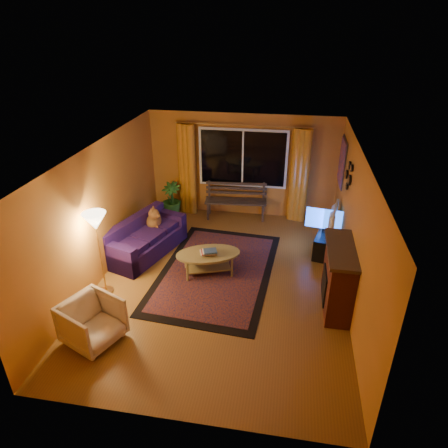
% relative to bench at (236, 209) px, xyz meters
% --- Properties ---
extents(floor, '(4.50, 6.00, 0.02)m').
position_rel_bench_xyz_m(floor, '(0.12, -2.69, -0.23)').
color(floor, brown).
rests_on(floor, ground).
extents(ceiling, '(4.50, 6.00, 0.02)m').
position_rel_bench_xyz_m(ceiling, '(0.12, -2.69, 2.29)').
color(ceiling, white).
rests_on(ceiling, ground).
extents(wall_back, '(4.50, 0.02, 2.50)m').
position_rel_bench_xyz_m(wall_back, '(0.12, 0.32, 1.03)').
color(wall_back, '#C6772B').
rests_on(wall_back, ground).
extents(wall_left, '(0.02, 6.00, 2.50)m').
position_rel_bench_xyz_m(wall_left, '(-2.14, -2.69, 1.03)').
color(wall_left, '#C6772B').
rests_on(wall_left, ground).
extents(wall_right, '(0.02, 6.00, 2.50)m').
position_rel_bench_xyz_m(wall_right, '(2.38, -2.69, 1.03)').
color(wall_right, '#C6772B').
rests_on(wall_right, ground).
extents(window, '(2.00, 0.02, 1.30)m').
position_rel_bench_xyz_m(window, '(0.12, 0.25, 1.23)').
color(window, black).
rests_on(window, wall_back).
extents(curtain_rod, '(3.20, 0.03, 0.03)m').
position_rel_bench_xyz_m(curtain_rod, '(0.12, 0.21, 2.03)').
color(curtain_rod, '#BF8C3F').
rests_on(curtain_rod, wall_back).
extents(curtain_left, '(0.36, 0.36, 2.24)m').
position_rel_bench_xyz_m(curtain_left, '(-1.23, 0.19, 0.90)').
color(curtain_left, orange).
rests_on(curtain_left, ground).
extents(curtain_right, '(0.36, 0.36, 2.24)m').
position_rel_bench_xyz_m(curtain_right, '(1.47, 0.19, 0.90)').
color(curtain_right, orange).
rests_on(curtain_right, ground).
extents(bench, '(1.52, 0.56, 0.45)m').
position_rel_bench_xyz_m(bench, '(0.00, 0.00, 0.00)').
color(bench, '#342823').
rests_on(bench, ground).
extents(potted_plant, '(0.54, 0.54, 0.84)m').
position_rel_bench_xyz_m(potted_plant, '(-1.60, -0.09, 0.20)').
color(potted_plant, '#235B1E').
rests_on(potted_plant, ground).
extents(sofa, '(1.35, 2.02, 0.75)m').
position_rel_bench_xyz_m(sofa, '(-1.60, -1.96, 0.15)').
color(sofa, '#230F45').
rests_on(sofa, ground).
extents(dog, '(0.43, 0.49, 0.45)m').
position_rel_bench_xyz_m(dog, '(-1.55, -1.54, 0.37)').
color(dog, brown).
rests_on(dog, sofa).
extents(armchair, '(0.96, 0.98, 0.78)m').
position_rel_bench_xyz_m(armchair, '(-1.52, -4.56, 0.17)').
color(armchair, beige).
rests_on(armchair, ground).
extents(floor_lamp, '(0.34, 0.34, 1.59)m').
position_rel_bench_xyz_m(floor_lamp, '(-1.88, -3.38, 0.57)').
color(floor_lamp, '#BF8C3F').
rests_on(floor_lamp, ground).
extents(rug, '(2.34, 3.46, 0.02)m').
position_rel_bench_xyz_m(rug, '(-0.03, -2.42, -0.21)').
color(rug, maroon).
rests_on(rug, ground).
extents(coffee_table, '(1.56, 1.56, 0.45)m').
position_rel_bench_xyz_m(coffee_table, '(-0.18, -2.48, -0.00)').
color(coffee_table, '#93834B').
rests_on(coffee_table, ground).
extents(tv_console, '(0.62, 1.17, 0.46)m').
position_rel_bench_xyz_m(tv_console, '(2.12, -1.23, 0.01)').
color(tv_console, black).
rests_on(tv_console, ground).
extents(television, '(0.28, 0.97, 0.55)m').
position_rel_bench_xyz_m(television, '(2.12, -1.23, 0.52)').
color(television, black).
rests_on(television, tv_console).
extents(fireplace, '(0.40, 1.20, 1.10)m').
position_rel_bench_xyz_m(fireplace, '(2.17, -3.09, 0.33)').
color(fireplace, maroon).
rests_on(fireplace, ground).
extents(mirror_cluster, '(0.06, 0.60, 0.56)m').
position_rel_bench_xyz_m(mirror_cluster, '(2.33, -1.39, 1.58)').
color(mirror_cluster, black).
rests_on(mirror_cluster, wall_right).
extents(painting, '(0.04, 0.76, 0.96)m').
position_rel_bench_xyz_m(painting, '(2.34, -0.24, 1.43)').
color(painting, '#E5451D').
rests_on(painting, wall_right).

